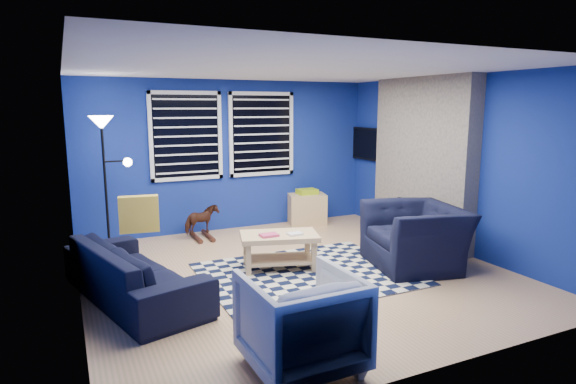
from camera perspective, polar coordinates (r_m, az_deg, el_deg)
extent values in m
plane|color=tan|center=(6.14, 1.00, -9.54)|extent=(5.00, 5.00, 0.00)
plane|color=white|center=(5.80, 1.07, 14.40)|extent=(5.00, 5.00, 0.00)
plane|color=navy|center=(8.15, -6.79, 4.29)|extent=(5.00, 0.00, 5.00)
plane|color=navy|center=(5.25, -24.23, 0.28)|extent=(0.00, 5.00, 5.00)
plane|color=navy|center=(7.29, 18.96, 3.14)|extent=(0.00, 5.00, 5.00)
cube|color=gray|center=(7.57, 15.63, 3.55)|extent=(0.26, 2.00, 2.50)
cube|color=black|center=(7.63, 14.51, -3.21)|extent=(0.04, 0.70, 0.60)
cube|color=gray|center=(7.63, 13.65, -5.59)|extent=(0.50, 1.20, 0.08)
cube|color=black|center=(7.89, -12.00, 6.50)|extent=(1.05, 0.02, 1.30)
cube|color=white|center=(7.87, -12.16, 11.44)|extent=(1.17, 0.05, 0.06)
cube|color=white|center=(7.95, -11.80, 1.61)|extent=(1.17, 0.05, 0.06)
cube|color=black|center=(8.29, -3.16, 6.87)|extent=(1.05, 0.02, 1.30)
cube|color=white|center=(8.27, -3.18, 11.57)|extent=(1.17, 0.05, 0.06)
cube|color=white|center=(8.35, -3.09, 2.20)|extent=(1.17, 0.05, 0.06)
cube|color=black|center=(8.79, 9.67, 5.62)|extent=(0.06, 1.00, 0.58)
cube|color=black|center=(8.77, 9.48, 5.61)|extent=(0.01, 0.92, 0.50)
cube|color=black|center=(6.08, 2.25, -9.68)|extent=(2.51, 2.01, 0.02)
imported|color=black|center=(5.52, -17.79, -8.94)|extent=(2.27, 1.36, 0.62)
imported|color=black|center=(6.49, 14.84, -5.11)|extent=(1.44, 1.32, 0.80)
imported|color=gray|center=(3.93, 1.53, -15.06)|extent=(0.86, 0.88, 0.79)
imported|color=#4E3119|center=(7.72, -10.21, -3.28)|extent=(0.41, 0.60, 0.46)
cube|color=tan|center=(6.16, -1.06, -5.27)|extent=(1.10, 0.82, 0.07)
cube|color=tan|center=(6.24, -1.05, -7.96)|extent=(0.99, 0.71, 0.03)
cube|color=#C13762|center=(6.03, -2.26, -5.13)|extent=(0.26, 0.22, 0.03)
cube|color=silver|center=(6.10, 0.84, -4.98)|extent=(0.21, 0.18, 0.03)
cube|color=tan|center=(5.88, -3.88, -8.36)|extent=(0.08, 0.08, 0.39)
cube|color=tan|center=(6.21, 3.28, -7.34)|extent=(0.08, 0.08, 0.39)
cube|color=tan|center=(6.27, -5.34, -7.21)|extent=(0.08, 0.08, 0.39)
cube|color=tan|center=(6.58, 1.46, -6.32)|extent=(0.08, 0.08, 0.39)
cube|color=tan|center=(8.58, 2.26, -2.00)|extent=(0.73, 0.58, 0.53)
cube|color=black|center=(8.58, 2.26, -2.00)|extent=(0.63, 0.51, 0.43)
cube|color=#A2C216|center=(8.52, 2.27, 0.05)|extent=(0.39, 0.34, 0.09)
cylinder|color=black|center=(7.34, -20.34, -6.77)|extent=(0.24, 0.24, 0.03)
cylinder|color=black|center=(7.14, -20.78, 0.17)|extent=(0.04, 0.04, 1.81)
cone|color=white|center=(7.05, -21.26, 7.68)|extent=(0.33, 0.33, 0.18)
sphere|color=white|center=(7.06, -18.48, 3.38)|extent=(0.12, 0.12, 0.12)
cube|color=yellow|center=(5.86, -17.24, -2.51)|extent=(0.46, 0.20, 0.42)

